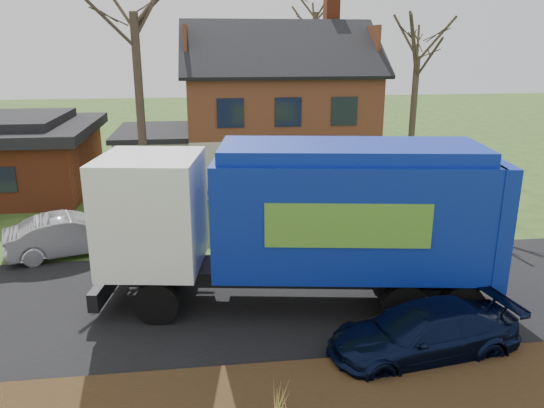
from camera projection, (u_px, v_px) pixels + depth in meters
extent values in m
plane|color=#2A4617|center=(274.00, 299.00, 15.08)|extent=(120.00, 120.00, 0.00)
cube|color=black|center=(274.00, 298.00, 15.08)|extent=(80.00, 7.00, 0.02)
cube|color=beige|center=(277.00, 153.00, 28.22)|extent=(9.00, 7.50, 2.70)
cube|color=#563318|center=(277.00, 101.00, 27.42)|extent=(9.00, 7.50, 2.80)
cube|color=brown|center=(331.00, 13.00, 27.48)|extent=(0.70, 0.90, 1.60)
cube|color=beige|center=(158.00, 159.00, 27.00)|extent=(3.50, 5.50, 2.60)
cube|color=black|center=(156.00, 132.00, 26.59)|extent=(3.90, 5.90, 0.24)
cylinder|color=black|center=(157.00, 302.00, 13.63)|extent=(1.20, 0.56, 1.16)
cylinder|color=black|center=(175.00, 266.00, 15.87)|extent=(1.20, 0.56, 1.16)
cylinder|color=black|center=(405.00, 305.00, 13.50)|extent=(1.20, 0.56, 1.16)
cylinder|color=black|center=(388.00, 268.00, 15.73)|extent=(1.20, 0.56, 1.16)
cylinder|color=black|center=(462.00, 305.00, 13.47)|extent=(1.20, 0.56, 1.16)
cylinder|color=black|center=(436.00, 268.00, 15.70)|extent=(1.20, 0.56, 1.16)
cube|color=black|center=(307.00, 272.00, 14.56)|extent=(9.66, 2.76, 0.39)
cube|color=white|center=(152.00, 211.00, 14.15)|extent=(2.95, 3.13, 3.00)
cube|color=black|center=(106.00, 205.00, 14.13)|extent=(0.46, 2.43, 1.00)
cube|color=black|center=(110.00, 281.00, 14.77)|extent=(0.69, 2.79, 0.50)
cube|color=navy|center=(348.00, 212.00, 14.04)|extent=(7.35, 3.80, 3.00)
cube|color=navy|center=(351.00, 150.00, 13.55)|extent=(6.96, 3.42, 0.33)
cube|color=navy|center=(485.00, 217.00, 13.99)|extent=(0.81, 2.86, 3.23)
cube|color=#568F2E|center=(348.00, 226.00, 12.66)|extent=(3.96, 0.65, 1.11)
cube|color=#568F2E|center=(337.00, 194.00, 15.36)|extent=(3.96, 0.65, 1.11)
imported|color=#B3B5BB|center=(71.00, 234.00, 18.12)|extent=(4.51, 2.76, 1.40)
imported|color=black|center=(422.00, 334.00, 12.03)|extent=(4.68, 2.46, 1.29)
cylinder|color=#3D3024|center=(141.00, 119.00, 21.09)|extent=(0.34, 0.34, 8.12)
cylinder|color=#443928|center=(412.00, 128.00, 24.50)|extent=(0.29, 0.29, 6.44)
cylinder|color=#3F3626|center=(314.00, 84.00, 34.56)|extent=(0.34, 0.34, 8.87)
cone|color=tan|center=(282.00, 406.00, 9.46)|extent=(0.04, 0.04, 0.89)
cone|color=tan|center=(274.00, 407.00, 9.45)|extent=(0.04, 0.04, 0.89)
cone|color=tan|center=(289.00, 406.00, 9.48)|extent=(0.04, 0.04, 0.89)
cone|color=tan|center=(281.00, 402.00, 9.57)|extent=(0.04, 0.04, 0.89)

